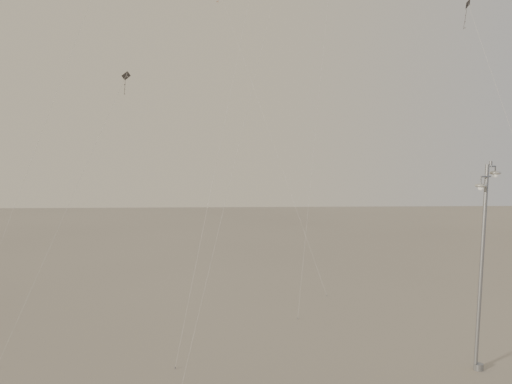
{
  "coord_description": "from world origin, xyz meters",
  "views": [
    {
      "loc": [
        -2.64,
        -24.17,
        10.06
      ],
      "look_at": [
        -1.27,
        5.0,
        8.02
      ],
      "focal_mm": 40.0,
      "sensor_mm": 36.0,
      "label": 1
    }
  ],
  "objects": [
    {
      "name": "kite_6",
      "position": [
        -10.45,
        10.68,
        11.0
      ],
      "size": [
        4.5,
        11.6,
        15.34
      ],
      "rotation": [
        0.0,
        0.0,
        0.86
      ],
      "color": "#35302C",
      "rests_on": "ground"
    },
    {
      "name": "kite_5",
      "position": [
        -2.13,
        24.32,
        19.82
      ],
      "size": [
        8.13,
        12.43,
        25.55
      ],
      "rotation": [
        0.0,
        0.0,
        -1.11
      ],
      "color": "maroon",
      "rests_on": "ground"
    },
    {
      "name": "ground",
      "position": [
        0.0,
        0.0,
        0.0
      ],
      "size": [
        160.0,
        160.0,
        0.0
      ],
      "primitive_type": "plane",
      "color": "#9F9684",
      "rests_on": "ground"
    },
    {
      "name": "kite_3",
      "position": [
        -1.92,
        4.79,
        16.06
      ],
      "size": [
        4.51,
        4.01,
        20.87
      ],
      "rotation": [
        0.0,
        0.0,
        -0.38
      ],
      "color": "#A02917",
      "rests_on": "ground"
    },
    {
      "name": "kite_4",
      "position": [
        13.29,
        10.37,
        15.13
      ],
      "size": [
        1.59,
        12.37,
        20.12
      ],
      "rotation": [
        0.0,
        0.0,
        1.31
      ],
      "color": "#35302C",
      "rests_on": "ground"
    },
    {
      "name": "street_lamp",
      "position": [
        8.91,
        1.04,
        5.15
      ],
      "size": [
        1.44,
        1.1,
        9.66
      ],
      "color": "gray",
      "rests_on": "ground"
    }
  ]
}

